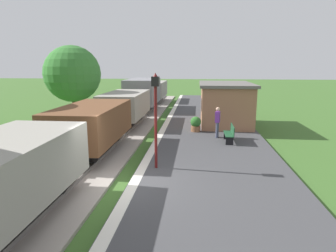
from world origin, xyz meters
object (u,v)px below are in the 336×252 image
object	(u,v)px
bench_down_platform	(217,106)
lamp_post_near	(156,103)
freight_train	(127,105)
bench_near_hut	(230,133)
person_waiting	(217,121)
potted_planter	(196,124)
station_hut	(225,103)
tree_trackside_far	(72,74)

from	to	relation	value
bench_down_platform	lamp_post_near	distance (m)	14.97
freight_train	lamp_post_near	world-z (taller)	lamp_post_near
bench_near_hut	person_waiting	size ratio (longest dim) A/B	0.88
potted_planter	bench_down_platform	bearing A→B (deg)	77.01
bench_down_platform	potted_planter	xyz separation A→B (m)	(-1.80, -7.82, 0.00)
station_hut	tree_trackside_far	bearing A→B (deg)	-177.67
potted_planter	station_hut	bearing A→B (deg)	55.22
bench_near_hut	person_waiting	xyz separation A→B (m)	(-0.60, 0.95, 0.46)
station_hut	tree_trackside_far	world-z (taller)	tree_trackside_far
freight_train	person_waiting	distance (m)	7.17
lamp_post_near	station_hut	bearing A→B (deg)	69.89
bench_near_hut	potted_planter	size ratio (longest dim) A/B	1.64
person_waiting	tree_trackside_far	world-z (taller)	tree_trackside_far
potted_planter	lamp_post_near	world-z (taller)	lamp_post_near
station_hut	bench_down_platform	bearing A→B (deg)	91.79
freight_train	bench_near_hut	xyz separation A→B (m)	(6.64, -4.80, -0.74)
station_hut	potted_planter	xyz separation A→B (m)	(-1.96, -2.82, -0.93)
lamp_post_near	freight_train	bearing A→B (deg)	110.17
station_hut	lamp_post_near	bearing A→B (deg)	-110.11
freight_train	lamp_post_near	size ratio (longest dim) A/B	8.81
freight_train	tree_trackside_far	size ratio (longest dim) A/B	5.86
bench_near_hut	freight_train	bearing A→B (deg)	144.15
bench_down_platform	lamp_post_near	world-z (taller)	lamp_post_near
freight_train	bench_near_hut	distance (m)	8.23
tree_trackside_far	station_hut	bearing A→B (deg)	2.33
person_waiting	tree_trackside_far	bearing A→B (deg)	-9.26
person_waiting	lamp_post_near	distance (m)	6.11
freight_train	bench_down_platform	world-z (taller)	freight_train
bench_down_platform	bench_near_hut	bearing A→B (deg)	-90.00
bench_near_hut	lamp_post_near	bearing A→B (deg)	-127.65
station_hut	potted_planter	distance (m)	3.56
freight_train	potted_planter	bearing A→B (deg)	-26.91
person_waiting	tree_trackside_far	size ratio (longest dim) A/B	0.31
station_hut	lamp_post_near	distance (m)	10.13
freight_train	potted_planter	size ratio (longest dim) A/B	35.59
potted_planter	person_waiting	bearing A→B (deg)	-49.15
station_hut	tree_trackside_far	size ratio (longest dim) A/B	1.04
freight_train	person_waiting	bearing A→B (deg)	-32.49
bench_down_platform	potted_planter	distance (m)	8.02
potted_planter	lamp_post_near	size ratio (longest dim) A/B	0.25
potted_planter	tree_trackside_far	bearing A→B (deg)	164.45
lamp_post_near	tree_trackside_far	distance (m)	11.51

